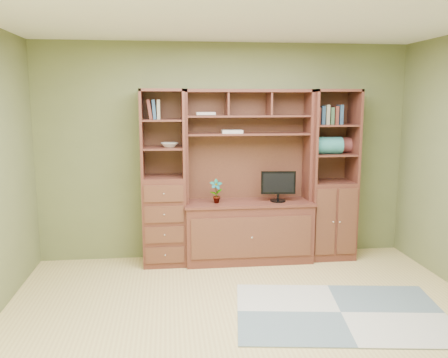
{
  "coord_description": "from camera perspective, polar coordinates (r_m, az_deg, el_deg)",
  "views": [
    {
      "loc": [
        -0.7,
        -3.71,
        1.94
      ],
      "look_at": [
        -0.11,
        1.2,
        1.1
      ],
      "focal_mm": 38.0,
      "sensor_mm": 36.0,
      "label": 1
    }
  ],
  "objects": [
    {
      "name": "room",
      "position": [
        3.83,
        3.77,
        0.01
      ],
      "size": [
        4.6,
        4.1,
        2.64
      ],
      "color": "#D5B770",
      "rests_on": "ground"
    },
    {
      "name": "right_tower",
      "position": [
        5.9,
        12.79,
        0.47
      ],
      "size": [
        0.55,
        0.45,
        2.05
      ],
      "primitive_type": "cube",
      "color": "#51251C",
      "rests_on": "ground"
    },
    {
      "name": "monitor",
      "position": [
        5.64,
        6.56,
        -0.21
      ],
      "size": [
        0.43,
        0.22,
        0.5
      ],
      "primitive_type": "cube",
      "rotation": [
        0.0,
        0.0,
        -0.09
      ],
      "color": "black",
      "rests_on": "center_hutch"
    },
    {
      "name": "blanket_teal",
      "position": [
        5.78,
        12.27,
        3.97
      ],
      "size": [
        0.35,
        0.2,
        0.2
      ],
      "primitive_type": "cube",
      "color": "#2A706C",
      "rests_on": "right_tower"
    },
    {
      "name": "orchid",
      "position": [
        5.54,
        -0.95,
        -1.48
      ],
      "size": [
        0.15,
        0.1,
        0.28
      ],
      "primitive_type": "imported",
      "color": "#A86039",
      "rests_on": "center_hutch"
    },
    {
      "name": "left_tower",
      "position": [
        5.56,
        -7.28,
        0.09
      ],
      "size": [
        0.5,
        0.45,
        2.05
      ],
      "primitive_type": "cube",
      "color": "#51251C",
      "rests_on": "ground"
    },
    {
      "name": "rug",
      "position": [
        4.63,
        13.87,
        -15.34
      ],
      "size": [
        2.05,
        1.52,
        0.01
      ],
      "primitive_type": "cube",
      "rotation": [
        0.0,
        0.0,
        -0.14
      ],
      "color": "gray",
      "rests_on": "ground"
    },
    {
      "name": "magazines",
      "position": [
        5.6,
        0.96,
        5.74
      ],
      "size": [
        0.24,
        0.18,
        0.04
      ],
      "primitive_type": "cube",
      "color": "#B8A99D",
      "rests_on": "center_hutch"
    },
    {
      "name": "blanket_red",
      "position": [
        5.96,
        13.56,
        4.0
      ],
      "size": [
        0.33,
        0.19,
        0.19
      ],
      "primitive_type": "cube",
      "color": "brown",
      "rests_on": "right_tower"
    },
    {
      "name": "bowl",
      "position": [
        5.51,
        -6.57,
        4.1
      ],
      "size": [
        0.2,
        0.2,
        0.05
      ],
      "primitive_type": "imported",
      "color": "beige",
      "rests_on": "left_tower"
    },
    {
      "name": "center_hutch",
      "position": [
        5.6,
        3.0,
        0.22
      ],
      "size": [
        1.54,
        0.53,
        2.05
      ],
      "primitive_type": "cube",
      "color": "#51251C",
      "rests_on": "ground"
    }
  ]
}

